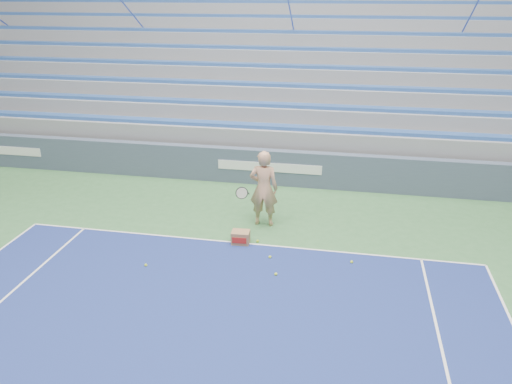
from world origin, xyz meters
The scene contains 10 objects.
sponsor_barrier centered at (0.00, 15.88, 0.55)m, with size 30.00×0.32×1.10m.
bleachers centered at (0.00, 21.60, 2.36)m, with size 31.00×9.15×7.30m.
tennis_player centered at (0.30, 13.03, 0.99)m, with size 0.97×0.86×1.98m.
ball_box centered at (-0.04, 11.88, 0.16)m, with size 0.44×0.35×0.32m.
tennis_ball_0 centered at (-1.86, 10.45, 0.03)m, with size 0.07×0.07×0.07m, color #BBD92C.
tennis_ball_1 centered at (0.76, 11.31, 0.03)m, with size 0.07×0.07×0.07m, color #BBD92C.
tennis_ball_2 centered at (0.34, 12.01, 0.03)m, with size 0.07×0.07×0.07m, color #BBD92C.
tennis_ball_3 centered at (1.00, 10.62, 0.03)m, with size 0.07×0.07×0.07m, color #BBD92C.
tennis_ball_4 centered at (-0.19, 11.91, 0.03)m, with size 0.07×0.07×0.07m, color #BBD92C.
tennis_ball_5 centered at (2.58, 11.44, 0.03)m, with size 0.07×0.07×0.07m, color #BBD92C.
Camera 1 is at (2.31, 1.57, 5.67)m, focal length 35.00 mm.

